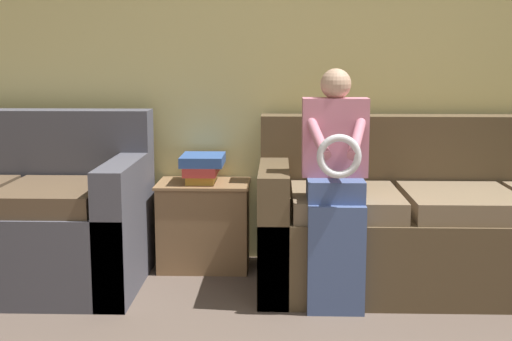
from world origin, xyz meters
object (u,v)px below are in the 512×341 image
Objects in this scene: child_left_seated at (336,180)px; book_stack at (202,166)px; couch_main at (452,226)px; couch_side at (13,223)px; side_shelf at (204,224)px.

child_left_seated is 3.78× the size of book_stack.
couch_main is 1.79× the size of child_left_seated.
child_left_seated is at bearing -10.28° from couch_side.
couch_main is at bearing 29.15° from child_left_seated.
couch_side is 1.08m from side_shelf.
couch_side is at bearing -178.57° from couch_main.
couch_main is 2.45m from couch_side.
child_left_seated is at bearing -41.21° from side_shelf.
child_left_seated is 0.98m from book_stack.
couch_main is at bearing 1.43° from couch_side.
couch_main is 1.47m from book_stack.
couch_side is 4.56× the size of book_stack.
couch_side is 2.65× the size of side_shelf.
couch_side is 1.21× the size of child_left_seated.
side_shelf is at bearing 169.69° from couch_main.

